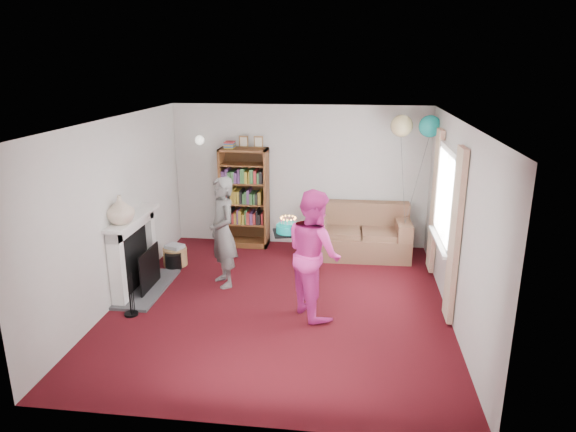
# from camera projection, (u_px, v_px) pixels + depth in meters

# --- Properties ---
(ground) EXTENTS (5.00, 5.00, 0.00)m
(ground) POSITION_uv_depth(u_px,v_px,m) (280.00, 303.00, 7.08)
(ground) COLOR black
(ground) RESTS_ON ground
(wall_back) EXTENTS (4.50, 0.02, 2.50)m
(wall_back) POSITION_uv_depth(u_px,v_px,m) (300.00, 176.00, 9.10)
(wall_back) COLOR silver
(wall_back) RESTS_ON ground
(wall_left) EXTENTS (0.02, 5.00, 2.50)m
(wall_left) POSITION_uv_depth(u_px,v_px,m) (116.00, 211.00, 6.99)
(wall_left) COLOR silver
(wall_left) RESTS_ON ground
(wall_right) EXTENTS (0.02, 5.00, 2.50)m
(wall_right) POSITION_uv_depth(u_px,v_px,m) (457.00, 223.00, 6.45)
(wall_right) COLOR silver
(wall_right) RESTS_ON ground
(ceiling) EXTENTS (4.50, 5.00, 0.01)m
(ceiling) POSITION_uv_depth(u_px,v_px,m) (279.00, 120.00, 6.36)
(ceiling) COLOR white
(ceiling) RESTS_ON wall_back
(fireplace) EXTENTS (0.55, 1.80, 1.12)m
(fireplace) POSITION_uv_depth(u_px,v_px,m) (138.00, 257.00, 7.37)
(fireplace) COLOR #3F3F42
(fireplace) RESTS_ON ground
(window_bay) EXTENTS (0.14, 2.02, 2.20)m
(window_bay) POSITION_uv_depth(u_px,v_px,m) (445.00, 213.00, 7.04)
(window_bay) COLOR white
(window_bay) RESTS_ON ground
(wall_sconce) EXTENTS (0.16, 0.23, 0.16)m
(wall_sconce) POSITION_uv_depth(u_px,v_px,m) (200.00, 140.00, 8.99)
(wall_sconce) COLOR gold
(wall_sconce) RESTS_ON ground
(bookcase) EXTENTS (0.84, 0.42, 1.97)m
(bookcase) POSITION_uv_depth(u_px,v_px,m) (245.00, 198.00, 9.13)
(bookcase) COLOR #472B14
(bookcase) RESTS_ON ground
(sofa) EXTENTS (1.64, 0.87, 0.87)m
(sofa) POSITION_uv_depth(u_px,v_px,m) (361.00, 236.00, 8.82)
(sofa) COLOR brown
(sofa) RESTS_ON ground
(wicker_basket) EXTENTS (0.39, 0.39, 0.35)m
(wicker_basket) POSITION_uv_depth(u_px,v_px,m) (175.00, 256.00, 8.38)
(wicker_basket) COLOR olive
(wicker_basket) RESTS_ON ground
(person_striped) EXTENTS (0.65, 0.71, 1.64)m
(person_striped) POSITION_uv_depth(u_px,v_px,m) (223.00, 232.00, 7.47)
(person_striped) COLOR black
(person_striped) RESTS_ON ground
(person_magenta) EXTENTS (0.97, 1.03, 1.68)m
(person_magenta) POSITION_uv_depth(u_px,v_px,m) (314.00, 253.00, 6.59)
(person_magenta) COLOR #CD2988
(person_magenta) RESTS_ON ground
(birthday_cake) EXTENTS (0.38, 0.38, 0.22)m
(birthday_cake) POSITION_uv_depth(u_px,v_px,m) (288.00, 229.00, 6.72)
(birthday_cake) COLOR black
(birthday_cake) RESTS_ON ground
(balloons) EXTENTS (0.79, 0.41, 1.74)m
(balloons) POSITION_uv_depth(u_px,v_px,m) (416.00, 126.00, 8.13)
(balloons) COLOR #3F3F3F
(balloons) RESTS_ON ground
(mantel_vase) EXTENTS (0.42, 0.42, 0.38)m
(mantel_vase) POSITION_uv_depth(u_px,v_px,m) (120.00, 210.00, 6.81)
(mantel_vase) COLOR beige
(mantel_vase) RESTS_ON fireplace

